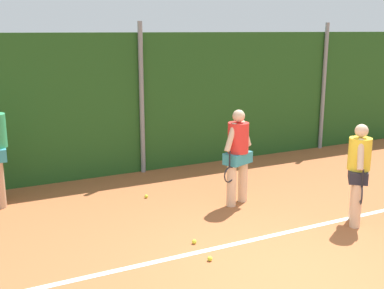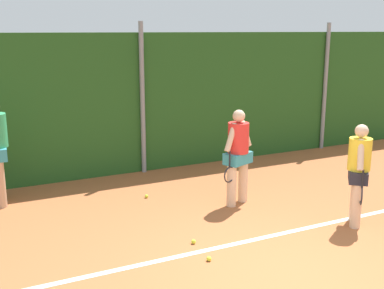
% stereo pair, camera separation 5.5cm
% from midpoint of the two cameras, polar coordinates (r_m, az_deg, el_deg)
% --- Properties ---
extents(ground_plane, '(26.31, 26.31, 0.00)m').
position_cam_midpoint_polar(ground_plane, '(7.55, 3.73, -10.16)').
color(ground_plane, '#A85B33').
extents(hedge_fence_backdrop, '(17.10, 0.25, 2.97)m').
position_cam_midpoint_polar(hedge_fence_backdrop, '(10.40, -6.46, 4.87)').
color(hedge_fence_backdrop, '#23511E').
rests_on(hedge_fence_backdrop, ground_plane).
extents(fence_post_center, '(0.10, 0.10, 3.19)m').
position_cam_midpoint_polar(fence_post_center, '(10.22, -6.14, 5.37)').
color(fence_post_center, gray).
rests_on(fence_post_center, ground_plane).
extents(fence_post_right, '(0.10, 0.10, 3.19)m').
position_cam_midpoint_polar(fence_post_right, '(12.78, 15.20, 6.59)').
color(fence_post_right, gray).
rests_on(fence_post_right, ground_plane).
extents(court_baseline_paint, '(12.50, 0.10, 0.01)m').
position_cam_midpoint_polar(court_baseline_paint, '(7.18, 5.67, -11.47)').
color(court_baseline_paint, white).
rests_on(court_baseline_paint, ground_plane).
extents(player_foreground_near, '(0.52, 0.62, 1.61)m').
position_cam_midpoint_polar(player_foreground_near, '(7.93, 18.93, -2.77)').
color(player_foreground_near, beige).
rests_on(player_foreground_near, ground_plane).
extents(player_midcourt, '(0.73, 0.45, 1.69)m').
position_cam_midpoint_polar(player_midcourt, '(8.40, 5.26, -0.90)').
color(player_midcourt, beige).
rests_on(player_midcourt, ground_plane).
extents(tennis_ball_2, '(0.07, 0.07, 0.07)m').
position_cam_midpoint_polar(tennis_ball_2, '(7.10, 0.04, -11.43)').
color(tennis_ball_2, '#CCDB33').
rests_on(tennis_ball_2, ground_plane).
extents(tennis_ball_4, '(0.07, 0.07, 0.07)m').
position_cam_midpoint_polar(tennis_ball_4, '(6.62, 1.89, -13.36)').
color(tennis_ball_4, '#CCDB33').
rests_on(tennis_ball_4, ground_plane).
extents(tennis_ball_5, '(0.07, 0.07, 0.07)m').
position_cam_midpoint_polar(tennis_ball_5, '(8.94, -5.62, -6.13)').
color(tennis_ball_5, '#CCDB33').
rests_on(tennis_ball_5, ground_plane).
extents(tennis_ball_6, '(0.07, 0.07, 0.07)m').
position_cam_midpoint_polar(tennis_ball_6, '(11.88, 19.26, -1.88)').
color(tennis_ball_6, '#CCDB33').
rests_on(tennis_ball_6, ground_plane).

